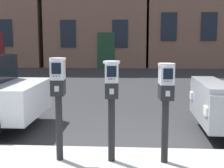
{
  "coord_description": "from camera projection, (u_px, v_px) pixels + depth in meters",
  "views": [
    {
      "loc": [
        -0.08,
        -4.29,
        1.75
      ],
      "look_at": [
        -0.33,
        -0.23,
        1.15
      ],
      "focal_mm": 50.28,
      "sensor_mm": 36.0,
      "label": 1
    }
  ],
  "objects": [
    {
      "name": "parking_meter_near_kerb",
      "position": [
        58.0,
        90.0,
        4.06
      ],
      "size": [
        0.23,
        0.26,
        1.36
      ],
      "rotation": [
        0.0,
        0.0,
        -1.49
      ],
      "color": "black",
      "rests_on": "sidewalk_slab"
    },
    {
      "name": "ground_plane",
      "position": [
        136.0,
        162.0,
        4.48
      ],
      "size": [
        160.0,
        160.0,
        0.0
      ],
      "primitive_type": "plane",
      "color": "#28282B"
    },
    {
      "name": "parking_meter_end_of_row",
      "position": [
        166.0,
        95.0,
        3.99
      ],
      "size": [
        0.23,
        0.26,
        1.3
      ],
      "rotation": [
        0.0,
        0.0,
        -1.49
      ],
      "color": "black",
      "rests_on": "sidewalk_slab"
    },
    {
      "name": "parking_meter_twin_adjacent",
      "position": [
        112.0,
        93.0,
        4.03
      ],
      "size": [
        0.23,
        0.26,
        1.32
      ],
      "rotation": [
        0.0,
        0.0,
        -1.49
      ],
      "color": "black",
      "rests_on": "sidewalk_slab"
    }
  ]
}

